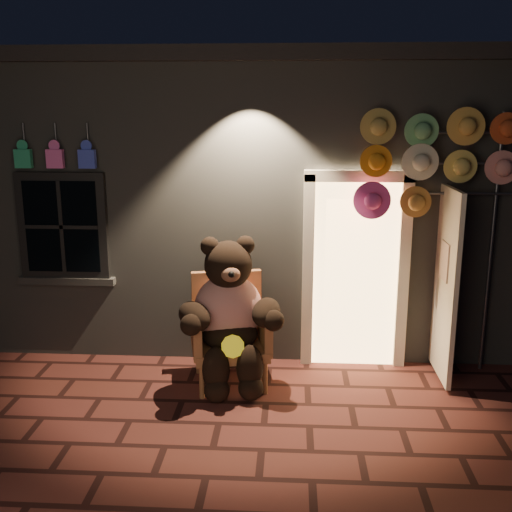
{
  "coord_description": "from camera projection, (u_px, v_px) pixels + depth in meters",
  "views": [
    {
      "loc": [
        0.65,
        -4.96,
        2.8
      ],
      "look_at": [
        0.28,
        1.0,
        1.35
      ],
      "focal_mm": 42.0,
      "sensor_mm": 36.0,
      "label": 1
    }
  ],
  "objects": [
    {
      "name": "hat_rack",
      "position": [
        433.0,
        160.0,
        6.08
      ],
      "size": [
        1.75,
        0.22,
        2.81
      ],
      "color": "#59595E",
      "rests_on": "ground"
    },
    {
      "name": "shop_building",
      "position": [
        249.0,
        184.0,
        8.97
      ],
      "size": [
        7.3,
        5.95,
        3.51
      ],
      "color": "slate",
      "rests_on": "ground"
    },
    {
      "name": "wicker_armchair",
      "position": [
        229.0,
        329.0,
        6.29
      ],
      "size": [
        0.9,
        0.85,
        1.14
      ],
      "rotation": [
        0.0,
        0.0,
        0.21
      ],
      "color": "#965B3A",
      "rests_on": "ground"
    },
    {
      "name": "teddy_bear",
      "position": [
        229.0,
        314.0,
        6.09
      ],
      "size": [
        1.12,
        0.97,
        1.58
      ],
      "rotation": [
        0.0,
        0.0,
        0.21
      ],
      "color": "red",
      "rests_on": "ground"
    },
    {
      "name": "ground",
      "position": [
        219.0,
        423.0,
        5.51
      ],
      "size": [
        60.0,
        60.0,
        0.0
      ],
      "primitive_type": "plane",
      "color": "#51231F",
      "rests_on": "ground"
    }
  ]
}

